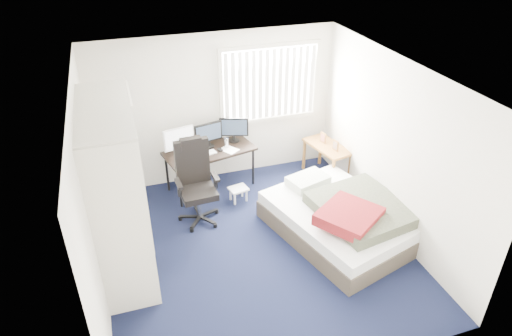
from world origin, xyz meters
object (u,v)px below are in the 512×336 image
object	(u,v)px
office_chair	(197,190)
nightstand	(327,149)
bed	(342,218)
desk	(209,147)

from	to	relation	value
office_chair	nightstand	distance (m)	2.42
office_chair	bed	size ratio (longest dim) A/B	0.54
desk	office_chair	size ratio (longest dim) A/B	1.20
desk	nightstand	world-z (taller)	desk
desk	bed	world-z (taller)	desk
nightstand	bed	xyz separation A→B (m)	(-0.48, -1.53, -0.25)
office_chair	bed	distance (m)	2.17
nightstand	office_chair	bearing A→B (deg)	-168.41
desk	bed	size ratio (longest dim) A/B	0.65
desk	nightstand	bearing A→B (deg)	-8.69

